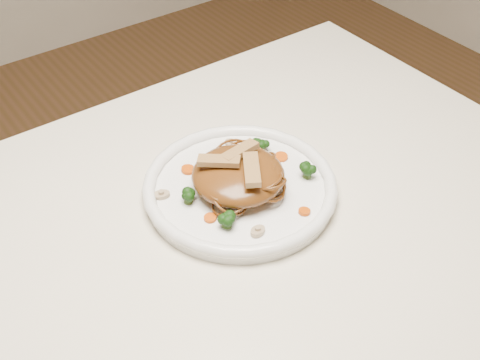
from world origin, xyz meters
TOP-DOWN VIEW (x-y plane):
  - table at (0.00, 0.00)m, footprint 1.20×0.80m
  - plate at (0.09, 0.05)m, footprint 0.32×0.32m
  - noodle_mound at (0.09, 0.05)m, footprint 0.18×0.18m
  - chicken_a at (0.10, 0.06)m, footprint 0.07×0.03m
  - chicken_b at (0.07, 0.06)m, footprint 0.06×0.06m
  - chicken_c at (0.09, 0.02)m, footprint 0.06×0.07m
  - broccoli_0 at (0.17, 0.10)m, footprint 0.03×0.03m
  - broccoli_1 at (0.01, 0.06)m, footprint 0.03×0.03m
  - broccoli_2 at (0.03, -0.01)m, footprint 0.03×0.03m
  - broccoli_3 at (0.19, 0.00)m, footprint 0.03×0.03m
  - carrot_0 at (0.15, 0.12)m, footprint 0.03×0.03m
  - carrot_1 at (0.02, 0.01)m, footprint 0.02×0.02m
  - carrot_2 at (0.19, 0.06)m, footprint 0.03×0.03m
  - carrot_3 at (0.05, 0.12)m, footprint 0.03×0.03m
  - carrot_4 at (0.14, -0.06)m, footprint 0.02×0.02m
  - mushroom_0 at (0.06, -0.05)m, footprint 0.03×0.03m
  - mushroom_1 at (0.18, 0.10)m, footprint 0.03×0.03m
  - mushroom_2 at (-0.02, 0.10)m, footprint 0.03×0.03m
  - mushroom_3 at (0.14, 0.14)m, footprint 0.03×0.03m

SIDE VIEW (x-z plane):
  - table at x=0.00m, z-range 0.28..1.03m
  - plate at x=0.09m, z-range 0.75..0.77m
  - carrot_0 at x=0.15m, z-range 0.77..0.77m
  - carrot_1 at x=0.02m, z-range 0.77..0.77m
  - carrot_2 at x=0.19m, z-range 0.77..0.77m
  - carrot_3 at x=0.05m, z-range 0.77..0.77m
  - carrot_4 at x=0.14m, z-range 0.77..0.77m
  - mushroom_0 at x=0.06m, z-range 0.77..0.77m
  - mushroom_1 at x=0.18m, z-range 0.77..0.77m
  - mushroom_2 at x=-0.02m, z-range 0.77..0.77m
  - mushroom_3 at x=0.14m, z-range 0.77..0.77m
  - broccoli_0 at x=0.17m, z-range 0.77..0.79m
  - broccoli_2 at x=0.03m, z-range 0.77..0.79m
  - broccoli_1 at x=0.01m, z-range 0.77..0.80m
  - broccoli_3 at x=0.19m, z-range 0.77..0.80m
  - noodle_mound at x=0.09m, z-range 0.77..0.81m
  - chicken_b at x=0.07m, z-range 0.82..0.83m
  - chicken_a at x=0.10m, z-range 0.82..0.83m
  - chicken_c at x=0.09m, z-range 0.82..0.83m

